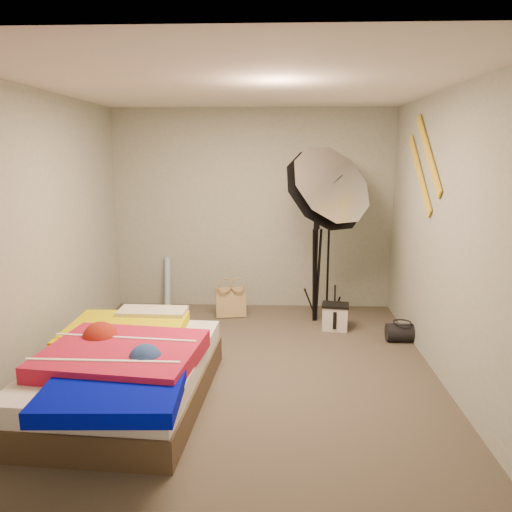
# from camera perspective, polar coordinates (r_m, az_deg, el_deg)

# --- Properties ---
(floor) EXTENTS (4.00, 4.00, 0.00)m
(floor) POSITION_cam_1_polar(r_m,az_deg,el_deg) (4.70, -1.56, -12.93)
(floor) COLOR brown
(floor) RESTS_ON ground
(ceiling) EXTENTS (4.00, 4.00, 0.00)m
(ceiling) POSITION_cam_1_polar(r_m,az_deg,el_deg) (4.30, -1.75, 18.92)
(ceiling) COLOR silver
(ceiling) RESTS_ON wall_back
(wall_back) EXTENTS (3.50, 0.00, 3.50)m
(wall_back) POSITION_cam_1_polar(r_m,az_deg,el_deg) (6.31, -0.39, 5.28)
(wall_back) COLOR #9DA596
(wall_back) RESTS_ON floor
(wall_front) EXTENTS (3.50, 0.00, 3.50)m
(wall_front) POSITION_cam_1_polar(r_m,az_deg,el_deg) (2.39, -4.98, -5.70)
(wall_front) COLOR #9DA596
(wall_front) RESTS_ON floor
(wall_left) EXTENTS (0.00, 4.00, 4.00)m
(wall_left) POSITION_cam_1_polar(r_m,az_deg,el_deg) (4.78, -23.09, 2.24)
(wall_left) COLOR #9DA596
(wall_left) RESTS_ON floor
(wall_right) EXTENTS (0.00, 4.00, 4.00)m
(wall_right) POSITION_cam_1_polar(r_m,az_deg,el_deg) (4.56, 20.90, 1.98)
(wall_right) COLOR #9DA596
(wall_right) RESTS_ON floor
(tote_bag) EXTENTS (0.38, 0.22, 0.37)m
(tote_bag) POSITION_cam_1_polar(r_m,az_deg,el_deg) (6.09, -2.89, -5.28)
(tote_bag) COLOR tan
(tote_bag) RESTS_ON floor
(wrapping_roll) EXTENTS (0.07, 0.18, 0.64)m
(wrapping_roll) POSITION_cam_1_polar(r_m,az_deg,el_deg) (6.53, -10.09, -2.99)
(wrapping_roll) COLOR #619FC6
(wrapping_roll) RESTS_ON floor
(camera_case) EXTENTS (0.30, 0.24, 0.28)m
(camera_case) POSITION_cam_1_polar(r_m,az_deg,el_deg) (5.72, 9.02, -6.97)
(camera_case) COLOR silver
(camera_case) RESTS_ON floor
(duffel_bag) EXTENTS (0.32, 0.19, 0.19)m
(duffel_bag) POSITION_cam_1_polar(r_m,az_deg,el_deg) (5.55, 16.28, -8.40)
(duffel_bag) COLOR black
(duffel_bag) RESTS_ON floor
(wall_stripe_upper) EXTENTS (0.02, 0.91, 0.78)m
(wall_stripe_upper) POSITION_cam_1_polar(r_m,az_deg,el_deg) (5.07, 19.12, 10.98)
(wall_stripe_upper) COLOR gold
(wall_stripe_upper) RESTS_ON wall_right
(wall_stripe_lower) EXTENTS (0.02, 0.91, 0.78)m
(wall_stripe_lower) POSITION_cam_1_polar(r_m,az_deg,el_deg) (5.31, 18.20, 8.89)
(wall_stripe_lower) COLOR gold
(wall_stripe_lower) RESTS_ON wall_right
(bed) EXTENTS (1.36, 1.99, 0.53)m
(bed) POSITION_cam_1_polar(r_m,az_deg,el_deg) (4.19, -14.76, -12.55)
(bed) COLOR #4D3C2A
(bed) RESTS_ON floor
(photo_umbrella) EXTENTS (1.05, 1.20, 2.15)m
(photo_umbrella) POSITION_cam_1_polar(r_m,az_deg,el_deg) (5.61, 7.88, 7.35)
(photo_umbrella) COLOR black
(photo_umbrella) RESTS_ON floor
(camera_tripod) EXTENTS (0.08, 0.08, 1.22)m
(camera_tripod) POSITION_cam_1_polar(r_m,az_deg,el_deg) (5.84, 6.86, -0.82)
(camera_tripod) COLOR black
(camera_tripod) RESTS_ON floor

